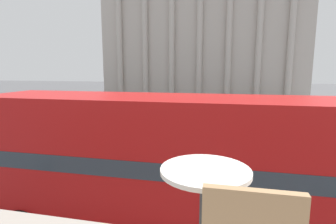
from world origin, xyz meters
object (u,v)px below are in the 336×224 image
cafe_dining_table (205,196)px  plaza_building_left (204,39)px  double_decker_bus (168,162)px  pedestrian_blue (179,116)px  car_black (262,123)px  traffic_light_near (107,130)px  pedestrian_yellow (200,149)px  car_white (237,113)px

cafe_dining_table → plaza_building_left: size_ratio=0.02×
double_decker_bus → pedestrian_blue: bearing=104.2°
car_black → pedestrian_blue: (-6.95, 0.57, 0.20)m
cafe_dining_table → pedestrian_blue: bearing=100.5°
cafe_dining_table → traffic_light_near: (-5.20, 9.38, -1.93)m
car_black → traffic_light_near: bearing=-41.4°
pedestrian_yellow → double_decker_bus: bearing=51.1°
pedestrian_yellow → plaza_building_left: bearing=-120.9°
car_black → pedestrian_yellow: size_ratio=2.49×
pedestrian_blue → cafe_dining_table: bearing=96.2°
traffic_light_near → car_white: bearing=67.2°
plaza_building_left → car_white: plaza_building_left is taller
car_black → pedestrian_yellow: 9.88m
double_decker_bus → cafe_dining_table: cafe_dining_table is taller
traffic_light_near → car_white: 16.90m
plaza_building_left → pedestrian_blue: bearing=-89.8°
plaza_building_left → traffic_light_near: bearing=-92.0°
pedestrian_yellow → pedestrian_blue: bearing=-109.3°
traffic_light_near → pedestrian_yellow: bearing=23.3°
car_white → car_black: same height
plaza_building_left → cafe_dining_table: bearing=-85.2°
double_decker_bus → pedestrian_yellow: (0.34, 5.89, -1.40)m
cafe_dining_table → plaza_building_left: 47.22m
pedestrian_blue → double_decker_bus: bearing=94.7°
traffic_light_near → pedestrian_yellow: (4.15, 1.78, -1.23)m
pedestrian_yellow → cafe_dining_table: bearing=59.8°
cafe_dining_table → traffic_light_near: cafe_dining_table is taller
plaza_building_left → car_black: bearing=-75.1°
car_black → pedestrian_blue: size_ratio=2.65×
pedestrian_yellow → traffic_light_near: bearing=-12.3°
double_decker_bus → car_black: double_decker_bus is taller
cafe_dining_table → plaza_building_left: plaza_building_left is taller
car_black → car_white: bearing=-162.8°
double_decker_bus → car_white: bearing=87.4°
pedestrian_blue → car_black: bearing=171.1°
traffic_light_near → pedestrian_blue: (1.38, 11.30, -1.29)m
cafe_dining_table → car_white: 25.18m
cafe_dining_table → pedestrian_yellow: size_ratio=0.43×
cafe_dining_table → car_black: cafe_dining_table is taller
car_black → pedestrian_blue: bearing=-98.2°
car_white → car_black: (1.81, -4.79, 0.00)m
double_decker_bus → plaza_building_left: bearing=98.8°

